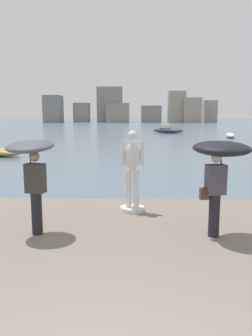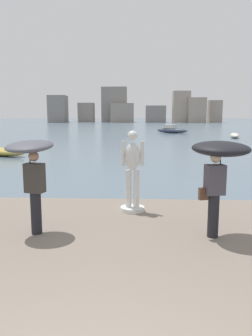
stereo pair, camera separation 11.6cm
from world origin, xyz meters
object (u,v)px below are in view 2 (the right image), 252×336
object	(u,v)px
statue_white_figure	(133,174)
boat_rightward	(172,130)
onlooker_left	(31,162)
boat_near	(235,135)
onlooker_right	(219,159)

from	to	relation	value
statue_white_figure	boat_rightward	world-z (taller)	statue_white_figure
statue_white_figure	onlooker_left	bearing A→B (deg)	-139.97
onlooker_left	boat_near	world-z (taller)	onlooker_left
onlooker_left	onlooker_right	bearing A→B (deg)	-0.41
boat_rightward	onlooker_right	bearing A→B (deg)	-93.94
onlooker_left	boat_rightward	bearing A→B (deg)	81.33
boat_rightward	boat_near	bearing A→B (deg)	-55.86
statue_white_figure	onlooker_left	xyz separation A→B (m)	(-2.02, -1.70, 0.55)
statue_white_figure	onlooker_left	size ratio (longest dim) A/B	1.04
onlooker_left	statue_white_figure	bearing A→B (deg)	40.03
onlooker_right	boat_rightward	size ratio (longest dim) A/B	0.39
statue_white_figure	boat_near	size ratio (longest dim) A/B	0.54
boat_near	onlooker_left	bearing A→B (deg)	-111.35
onlooker_right	boat_near	xyz separation A→B (m)	(9.94, 35.13, -1.69)
boat_near	boat_rightward	distance (m)	12.18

